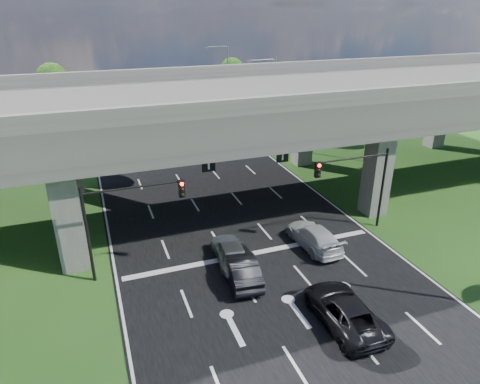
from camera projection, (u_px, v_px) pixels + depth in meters
ground at (276, 283)px, 25.12m from camera, size 160.00×160.00×0.00m
road at (224, 212)px, 33.71m from camera, size 18.00×120.00×0.03m
overpass at (214, 107)px, 32.24m from camera, size 80.00×15.00×10.00m
signal_right at (358, 177)px, 29.28m from camera, size 5.76×0.54×6.00m
signal_left at (125, 212)px, 24.37m from camera, size 5.76×0.54×6.00m
streetlight_far at (271, 96)px, 46.56m from camera, size 3.38×0.25×10.00m
streetlight_beyond at (225, 75)px, 60.31m from camera, size 3.38×0.25×10.00m
tree_left_near at (34, 120)px, 41.15m from camera, size 4.50×4.50×7.80m
tree_left_mid at (11, 111)px, 47.35m from camera, size 3.91×3.90×6.76m
tree_left_far at (51, 88)px, 55.09m from camera, size 4.80×4.80×8.32m
tree_right_near at (280, 100)px, 51.47m from camera, size 4.20×4.20×7.28m
tree_right_mid at (275, 89)px, 59.42m from camera, size 3.91×3.90×6.76m
tree_right_far at (229, 78)px, 64.78m from camera, size 4.50×4.50×7.80m
car_silver at (231, 252)px, 26.81m from camera, size 2.25×4.78×1.58m
car_dark at (241, 267)px, 25.26m from camera, size 2.17×4.92×1.57m
car_white at (314, 236)px, 28.68m from camera, size 2.26×5.16×1.48m
car_trailing at (344, 311)px, 21.70m from camera, size 2.59×5.46×1.51m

